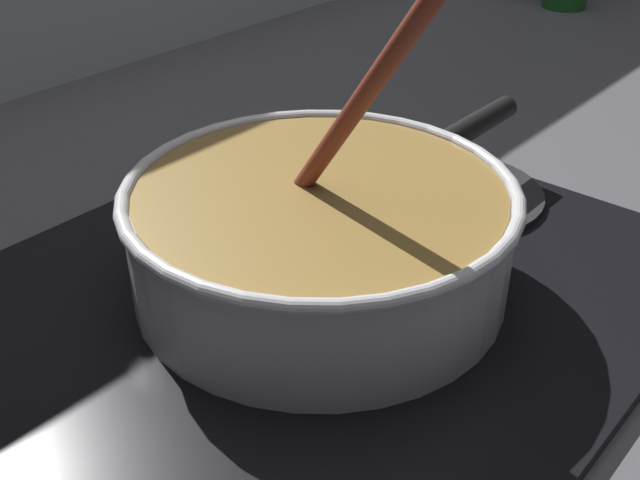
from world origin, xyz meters
name	(u,v)px	position (x,y,z in m)	size (l,w,h in m)	color
ground	(578,410)	(0.00, 0.00, -0.02)	(2.40, 1.60, 0.04)	#4C4C51
hob_plate	(320,292)	(-0.04, 0.21, 0.01)	(0.56, 0.48, 0.01)	black
burner_ring	(320,281)	(-0.04, 0.21, 0.02)	(0.18, 0.18, 0.01)	#592D0C
spare_burner	(454,193)	(0.16, 0.21, 0.01)	(0.17, 0.17, 0.01)	#262628
cooking_pan	(321,234)	(-0.04, 0.21, 0.06)	(0.43, 0.30, 0.28)	silver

